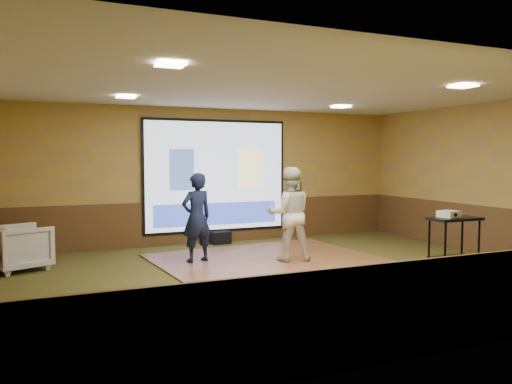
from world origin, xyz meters
name	(u,v)px	position (x,y,z in m)	size (l,w,h in m)	color
ground	(284,275)	(0.00, 0.00, 0.00)	(9.00, 9.00, 0.00)	#2E3D1B
room_shell	(285,146)	(0.00, 0.00, 2.09)	(9.04, 7.04, 3.02)	#A68545
wainscot_back	(216,221)	(0.00, 3.48, 0.47)	(9.00, 0.04, 0.95)	#51381B
wainscot_front	(442,305)	(0.00, -3.48, 0.47)	(9.00, 0.04, 0.95)	#51381B
wainscot_right	(488,231)	(4.48, 0.00, 0.47)	(0.04, 7.00, 0.95)	#51381B
projector_screen	(216,177)	(0.00, 3.44, 1.47)	(3.32, 0.06, 2.52)	black
downlight_nw	(126,97)	(-2.20, 1.80, 2.97)	(0.32, 0.32, 0.02)	#FFEBBF
downlight_ne	(341,107)	(2.20, 1.80, 2.97)	(0.32, 0.32, 0.02)	#FFEBBF
downlight_sw	(171,65)	(-2.20, -1.50, 2.97)	(0.32, 0.32, 0.02)	#FFEBBF
downlight_se	(463,86)	(2.20, -1.50, 2.97)	(0.32, 0.32, 0.02)	#FFEBBF
dance_floor	(267,259)	(0.24, 1.23, 0.01)	(3.98, 3.04, 0.03)	brown
player_left	(197,217)	(-1.04, 1.47, 0.83)	(0.59, 0.39, 1.61)	#121A39
player_right	(289,214)	(0.55, 0.92, 0.88)	(0.83, 0.65, 1.71)	silver
av_table	(454,234)	(2.75, -0.86, 0.63)	(0.87, 0.46, 0.92)	black
projector	(449,214)	(2.67, -0.80, 0.97)	(0.32, 0.27, 0.11)	silver
mic_stand	(298,219)	(1.84, 2.97, 0.49)	(0.58, 0.24, 1.47)	black
banquet_chair	(21,247)	(-3.95, 2.10, 0.39)	(0.83, 0.86, 0.78)	gray
duffel_bag	(220,238)	(0.01, 3.24, 0.13)	(0.43, 0.29, 0.27)	black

